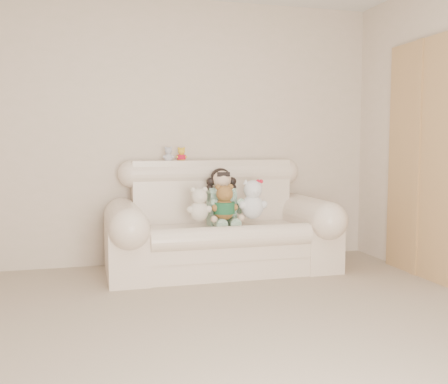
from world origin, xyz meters
TOP-DOWN VIEW (x-y plane):
  - floor at (0.00, 0.00)m, footprint 5.00×5.00m
  - wall_back at (0.00, 2.50)m, footprint 4.50×0.00m
  - sofa at (0.54, 2.00)m, footprint 2.10×0.95m
  - door_panel at (2.22, 1.40)m, footprint 0.06×0.90m
  - seated_child at (0.56, 2.08)m, footprint 0.35×0.42m
  - brown_teddy at (0.53, 1.87)m, footprint 0.30×0.26m
  - white_cat at (0.81, 1.89)m, footprint 0.29×0.22m
  - cream_teddy at (0.29, 1.85)m, footprint 0.27×0.23m
  - yellow_mini_bear at (0.23, 2.36)m, footprint 0.13×0.12m
  - grey_mini_plush at (0.10, 2.34)m, footprint 0.14×0.12m

SIDE VIEW (x-z plane):
  - floor at x=0.00m, z-range 0.00..0.00m
  - sofa at x=0.54m, z-range 0.00..1.03m
  - cream_teddy at x=0.29m, z-range 0.50..0.86m
  - brown_teddy at x=0.53m, z-range 0.50..0.88m
  - seated_child at x=0.56m, z-range 0.42..0.97m
  - white_cat at x=0.81m, z-range 0.50..0.93m
  - door_panel at x=2.22m, z-range 0.00..2.10m
  - yellow_mini_bear at x=0.23m, z-range 1.01..1.18m
  - grey_mini_plush at x=0.10m, z-range 1.01..1.19m
  - wall_back at x=0.00m, z-range -0.95..3.55m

